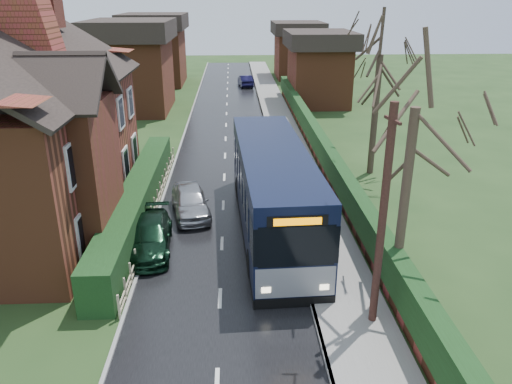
{
  "coord_description": "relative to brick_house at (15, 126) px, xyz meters",
  "views": [
    {
      "loc": [
        0.55,
        -16.41,
        9.63
      ],
      "look_at": [
        1.47,
        3.21,
        1.8
      ],
      "focal_mm": 35.0,
      "sensor_mm": 36.0,
      "label": 1
    }
  ],
  "objects": [
    {
      "name": "car_green",
      "position": [
        5.83,
        -3.17,
        -3.75
      ],
      "size": [
        2.06,
        4.43,
        1.25
      ],
      "primitive_type": "imported",
      "rotation": [
        0.0,
        0.0,
        0.07
      ],
      "color": "black",
      "rests_on": "ground"
    },
    {
      "name": "tree_right_far",
      "position": [
        17.13,
        5.66,
        2.71
      ],
      "size": [
        4.91,
        4.91,
        9.48
      ],
      "color": "#33271E",
      "rests_on": "ground"
    },
    {
      "name": "ground",
      "position": [
        8.73,
        -4.78,
        -4.38
      ],
      "size": [
        140.0,
        140.0,
        0.0
      ],
      "primitive_type": "plane",
      "color": "#304B20",
      "rests_on": "ground"
    },
    {
      "name": "road",
      "position": [
        8.73,
        5.22,
        -4.37
      ],
      "size": [
        6.0,
        100.0,
        0.02
      ],
      "primitive_type": "cube",
      "color": "black",
      "rests_on": "ground"
    },
    {
      "name": "brick_house",
      "position": [
        0.0,
        0.0,
        0.0
      ],
      "size": [
        9.3,
        14.6,
        10.3
      ],
      "color": "brown",
      "rests_on": "ground"
    },
    {
      "name": "telegraph_pole",
      "position": [
        13.53,
        -8.34,
        -0.83
      ],
      "size": [
        0.24,
        0.9,
        7.0
      ],
      "rotation": [
        0.0,
        0.0,
        0.15
      ],
      "color": "black",
      "rests_on": "ground"
    },
    {
      "name": "car_silver",
      "position": [
        7.23,
        0.25,
        -3.7
      ],
      "size": [
        2.29,
        4.17,
        1.34
      ],
      "primitive_type": "imported",
      "rotation": [
        0.0,
        0.0,
        0.19
      ],
      "color": "#B0B1B5",
      "rests_on": "ground"
    },
    {
      "name": "picket_fence",
      "position": [
        5.58,
        0.22,
        -3.93
      ],
      "size": [
        0.1,
        16.0,
        0.9
      ],
      "primitive_type": null,
      "color": "tan",
      "rests_on": "ground"
    },
    {
      "name": "bus",
      "position": [
        10.94,
        -1.5,
        -2.57
      ],
      "size": [
        3.27,
        12.1,
        3.64
      ],
      "rotation": [
        0.0,
        0.0,
        0.04
      ],
      "color": "black",
      "rests_on": "ground"
    },
    {
      "name": "tree_right_near",
      "position": [
        14.73,
        -6.69,
        2.55
      ],
      "size": [
        4.29,
        4.29,
        9.27
      ],
      "color": "#3E3025",
      "rests_on": "ground"
    },
    {
      "name": "front_hedge",
      "position": [
        4.83,
        0.22,
        -3.58
      ],
      "size": [
        1.2,
        16.0,
        1.6
      ],
      "primitive_type": "cube",
      "color": "black",
      "rests_on": "ground"
    },
    {
      "name": "car_distant",
      "position": [
        10.73,
        34.77,
        -3.75
      ],
      "size": [
        1.75,
        3.92,
        1.25
      ],
      "primitive_type": "imported",
      "rotation": [
        0.0,
        0.0,
        3.26
      ],
      "color": "black",
      "rests_on": "ground"
    },
    {
      "name": "right_wall_hedge",
      "position": [
        14.53,
        5.22,
        -3.36
      ],
      "size": [
        0.6,
        50.0,
        1.8
      ],
      "color": "brown",
      "rests_on": "ground"
    },
    {
      "name": "kerb_right",
      "position": [
        11.78,
        5.22,
        -4.31
      ],
      "size": [
        0.12,
        100.0,
        0.14
      ],
      "primitive_type": "cube",
      "color": "gray",
      "rests_on": "ground"
    },
    {
      "name": "kerb_left",
      "position": [
        5.68,
        5.22,
        -4.33
      ],
      "size": [
        0.12,
        100.0,
        0.1
      ],
      "primitive_type": "cube",
      "color": "gray",
      "rests_on": "ground"
    },
    {
      "name": "pavement",
      "position": [
        12.98,
        5.22,
        -4.31
      ],
      "size": [
        2.5,
        100.0,
        0.14
      ],
      "primitive_type": "cube",
      "color": "slate",
      "rests_on": "ground"
    },
    {
      "name": "bus_stop_sign",
      "position": [
        12.42,
        -6.9,
        -2.56
      ],
      "size": [
        0.08,
        0.42,
        2.76
      ],
      "rotation": [
        0.0,
        0.0,
        0.04
      ],
      "color": "slate",
      "rests_on": "ground"
    }
  ]
}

